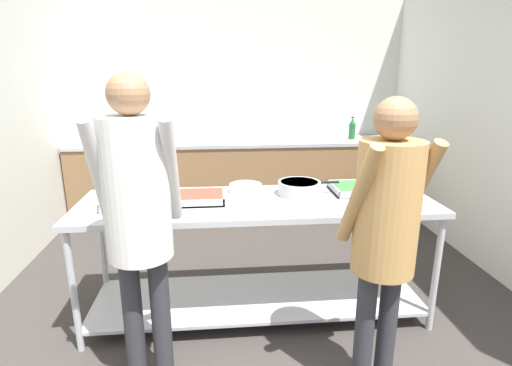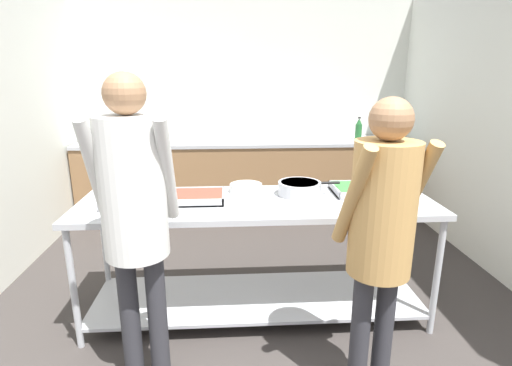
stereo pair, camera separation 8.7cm
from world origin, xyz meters
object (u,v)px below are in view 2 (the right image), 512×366
at_px(serving_tray_greens, 364,190).
at_px(guest_serving_left, 382,222).
at_px(serving_tray_vegetables, 133,201).
at_px(plate_stack, 246,188).
at_px(sauce_pan, 300,188).
at_px(water_bottle, 359,129).
at_px(guest_serving_right, 134,203).
at_px(serving_tray_roast, 196,197).

relative_size(serving_tray_greens, guest_serving_left, 0.28).
bearing_deg(serving_tray_vegetables, guest_serving_left, -28.18).
distance_m(serving_tray_vegetables, plate_stack, 0.82).
height_order(sauce_pan, water_bottle, water_bottle).
xyz_separation_m(serving_tray_vegetables, guest_serving_right, (0.16, -0.59, 0.19)).
relative_size(sauce_pan, guest_serving_right, 0.26).
relative_size(serving_tray_vegetables, sauce_pan, 0.85).
height_order(serving_tray_vegetables, serving_tray_roast, same).
bearing_deg(sauce_pan, serving_tray_vegetables, -172.35).
distance_m(serving_tray_vegetables, guest_serving_left, 1.62).
distance_m(serving_tray_greens, water_bottle, 2.27).
height_order(serving_tray_roast, water_bottle, water_bottle).
xyz_separation_m(serving_tray_roast, guest_serving_right, (-0.26, -0.67, 0.19)).
bearing_deg(serving_tray_roast, guest_serving_right, -111.53).
relative_size(guest_serving_left, guest_serving_right, 0.94).
relative_size(serving_tray_vegetables, serving_tray_roast, 0.99).
bearing_deg(serving_tray_roast, guest_serving_left, -39.74).
xyz_separation_m(plate_stack, guest_serving_right, (-0.62, -0.85, 0.18)).
height_order(serving_tray_roast, sauce_pan, sauce_pan).
bearing_deg(water_bottle, plate_stack, -125.82).
bearing_deg(serving_tray_roast, serving_tray_greens, 4.89).
height_order(serving_tray_greens, water_bottle, water_bottle).
relative_size(plate_stack, guest_serving_left, 0.15).
height_order(serving_tray_roast, plate_stack, plate_stack).
bearing_deg(serving_tray_roast, sauce_pan, 6.54).
height_order(plate_stack, sauce_pan, sauce_pan).
bearing_deg(plate_stack, water_bottle, 54.18).
distance_m(serving_tray_greens, guest_serving_right, 1.69).
distance_m(serving_tray_vegetables, sauce_pan, 1.17).
xyz_separation_m(plate_stack, sauce_pan, (0.39, -0.10, 0.02)).
distance_m(plate_stack, guest_serving_left, 1.22).
bearing_deg(guest_serving_left, serving_tray_roast, 140.26).
bearing_deg(guest_serving_right, serving_tray_greens, 27.32).
xyz_separation_m(serving_tray_vegetables, water_bottle, (2.28, 2.35, 0.14)).
bearing_deg(serving_tray_greens, serving_tray_vegetables, -173.90).
xyz_separation_m(serving_tray_vegetables, guest_serving_left, (1.42, -0.76, 0.12)).
relative_size(serving_tray_vegetables, water_bottle, 1.36).
bearing_deg(sauce_pan, water_bottle, 62.92).
distance_m(sauce_pan, guest_serving_left, 0.96).
relative_size(sauce_pan, serving_tray_greens, 0.99).
distance_m(plate_stack, sauce_pan, 0.40).
bearing_deg(guest_serving_left, serving_tray_greens, 76.46).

